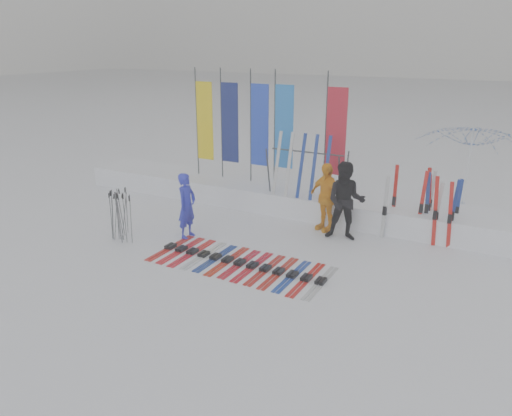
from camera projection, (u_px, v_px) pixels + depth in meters
The scene contains 11 objects.
ground at pixel (210, 275), 10.12m from camera, with size 120.00×120.00×0.00m, color white.
snow_bank at pixel (301, 201), 13.87m from camera, with size 14.00×1.60×0.60m, color white.
person_blue at pixel (187, 206), 11.86m from camera, with size 0.58×0.38×1.59m, color #2228C6.
person_black at pixel (346, 201), 11.70m from camera, with size 0.92×0.71×1.89m, color black.
person_yellow at pixel (326, 197), 12.30m from camera, with size 1.01×0.42×1.72m, color #FDA510.
tent_canopy at pixel (467, 172), 13.05m from camera, with size 2.76×2.81×2.53m, color white.
ski_row at pixel (240, 263), 10.61m from camera, with size 3.85×1.68×0.07m.
pole_cluster at pixel (119, 216), 11.76m from camera, with size 0.63×0.60×1.25m.
feather_flags at pixel (260, 126), 14.08m from camera, with size 4.66×0.18×3.20m.
ski_rack at pixel (307, 167), 13.05m from camera, with size 2.04×0.80×1.23m.
upright_skis at pixel (428, 207), 11.81m from camera, with size 1.58×1.18×1.66m.
Camera 1 is at (5.18, -7.62, 4.51)m, focal length 35.00 mm.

